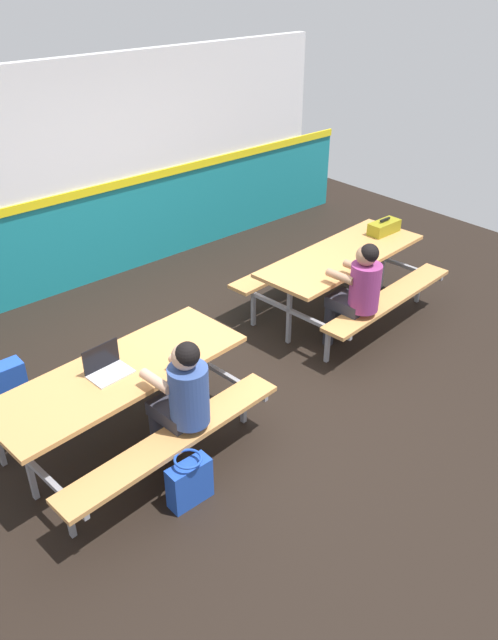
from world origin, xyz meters
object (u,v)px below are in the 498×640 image
object	(u,v)px
student_nearer	(182,395)
tote_bag_bright	(190,482)
backpack_dark	(8,385)
student_further	(358,289)
picnic_table_right	(341,267)
laptop_silver	(107,368)
picnic_table_left	(122,387)
toolbox_grey	(384,227)

from	to	relation	value
student_nearer	tote_bag_bright	world-z (taller)	student_nearer
backpack_dark	tote_bag_bright	distance (m)	2.06
student_further	picnic_table_right	bearing A→B (deg)	53.14
picnic_table_right	tote_bag_bright	xyz separation A→B (m)	(-2.94, -1.16, -0.39)
student_nearer	laptop_silver	distance (m)	0.65
student_nearer	tote_bag_bright	bearing A→B (deg)	-122.26
student_nearer	laptop_silver	xyz separation A→B (m)	(-0.30, 0.57, 0.08)
student_nearer	picnic_table_left	bearing A→B (deg)	110.99
backpack_dark	laptop_silver	bearing A→B (deg)	-68.14
student_nearer	laptop_silver	world-z (taller)	student_nearer
toolbox_grey	backpack_dark	bearing A→B (deg)	169.76
student_further	tote_bag_bright	bearing A→B (deg)	-167.29
backpack_dark	student_nearer	bearing A→B (deg)	-66.22
picnic_table_left	picnic_table_right	world-z (taller)	same
student_further	laptop_silver	bearing A→B (deg)	172.72
laptop_silver	toolbox_grey	xyz separation A→B (m)	(3.82, 0.33, 0.02)
laptop_silver	toolbox_grey	world-z (taller)	laptop_silver
student_nearer	tote_bag_bright	xyz separation A→B (m)	(-0.20, -0.32, -0.51)
backpack_dark	picnic_table_right	bearing A→B (deg)	-13.50
picnic_table_left	tote_bag_bright	size ratio (longest dim) A/B	4.97
toolbox_grey	picnic_table_right	bearing A→B (deg)	-175.26
picnic_table_right	tote_bag_bright	world-z (taller)	picnic_table_right
laptop_silver	backpack_dark	bearing A→B (deg)	111.86
picnic_table_right	backpack_dark	world-z (taller)	picnic_table_right
picnic_table_right	student_nearer	size ratio (longest dim) A/B	1.77
laptop_silver	toolbox_grey	size ratio (longest dim) A/B	0.84
picnic_table_right	laptop_silver	bearing A→B (deg)	-175.00
student_nearer	toolbox_grey	distance (m)	3.64
backpack_dark	tote_bag_bright	size ratio (longest dim) A/B	1.02
student_further	laptop_silver	distance (m)	2.61
picnic_table_right	laptop_silver	xyz separation A→B (m)	(-3.03, -0.27, 0.21)
toolbox_grey	tote_bag_bright	world-z (taller)	toolbox_grey
picnic_table_right	student_nearer	distance (m)	2.87
tote_bag_bright	toolbox_grey	bearing A→B (deg)	18.18
picnic_table_left	tote_bag_bright	bearing A→B (deg)	-89.68
picnic_table_left	student_nearer	distance (m)	0.59
picnic_table_right	tote_bag_bright	size ratio (longest dim) A/B	4.97
tote_bag_bright	backpack_dark	bearing A→B (deg)	104.99
picnic_table_right	student_further	distance (m)	0.76
picnic_table_left	tote_bag_bright	distance (m)	0.94
picnic_table_left	toolbox_grey	world-z (taller)	toolbox_grey
student_nearer	backpack_dark	world-z (taller)	student_nearer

